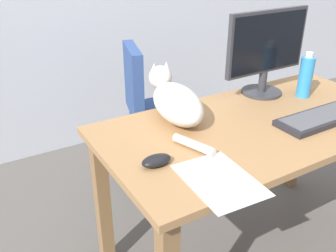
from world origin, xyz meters
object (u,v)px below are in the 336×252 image
object	(u,v)px
monitor	(267,50)
cat	(175,101)
keyboard	(322,117)
office_chair	(157,128)
computer_mouse	(156,160)
water_bottle	(306,76)

from	to	relation	value
monitor	cat	world-z (taller)	monitor
keyboard	office_chair	bearing A→B (deg)	109.62
office_chair	computer_mouse	distance (m)	1.03
water_bottle	computer_mouse	bearing A→B (deg)	-169.03
cat	computer_mouse	world-z (taller)	cat
keyboard	computer_mouse	world-z (taller)	computer_mouse
keyboard	computer_mouse	bearing A→B (deg)	176.08
monitor	keyboard	distance (m)	0.43
monitor	water_bottle	distance (m)	0.23
monitor	keyboard	world-z (taller)	monitor
office_chair	computer_mouse	world-z (taller)	office_chair
computer_mouse	water_bottle	world-z (taller)	water_bottle
monitor	cat	xyz separation A→B (m)	(-0.53, -0.02, -0.15)
cat	computer_mouse	bearing A→B (deg)	-131.29
monitor	water_bottle	bearing A→B (deg)	-41.64
office_chair	cat	world-z (taller)	cat
office_chair	keyboard	xyz separation A→B (m)	(0.32, -0.90, 0.36)
office_chair	water_bottle	world-z (taller)	water_bottle
office_chair	monitor	bearing A→B (deg)	-58.76
computer_mouse	water_bottle	xyz separation A→B (m)	(0.94, 0.18, 0.09)
monitor	water_bottle	size ratio (longest dim) A/B	2.14
cat	computer_mouse	distance (m)	0.40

